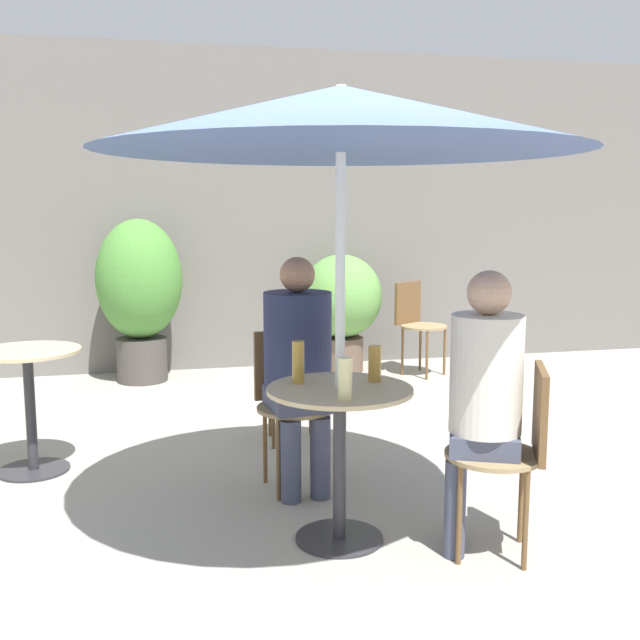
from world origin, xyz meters
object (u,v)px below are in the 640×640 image
cafe_table_far (29,388)px  beer_glass_0 (298,362)px  seated_person_1 (299,356)px  potted_plant_0 (139,288)px  beer_glass_1 (345,379)px  beer_glass_2 (375,363)px  bistro_chair_0 (515,441)px  cafe_table_near (340,431)px  bistro_chair_1 (291,392)px  seated_person_0 (483,388)px  potted_plant_1 (341,303)px  bistro_chair_4 (416,318)px  umbrella (341,119)px  bistro_chair_3 (294,367)px

cafe_table_far → beer_glass_0: (1.35, -1.16, 0.33)m
seated_person_1 → potted_plant_0: 3.03m
beer_glass_1 → potted_plant_0: size_ratio=0.13×
beer_glass_1 → beer_glass_2: 0.37m
bistro_chair_0 → cafe_table_near: bearing=-90.0°
potted_plant_0 → cafe_table_near: bearing=-75.6°
cafe_table_far → bistro_chair_1: bearing=-19.8°
bistro_chair_0 → seated_person_1: bearing=-116.6°
bistro_chair_1 → seated_person_0: seated_person_0 is taller
bistro_chair_1 → bistro_chair_0: bearing=-60.0°
seated_person_0 → seated_person_1: size_ratio=0.99×
beer_glass_2 → potted_plant_1: (0.73, 3.45, -0.16)m
bistro_chair_4 → cafe_table_near: bearing=-148.9°
beer_glass_2 → seated_person_0: bearing=-41.7°
cafe_table_near → potted_plant_1: potted_plant_1 is taller
bistro_chair_1 → cafe_table_far: bearing=154.2°
beer_glass_2 → umbrella: bearing=-155.5°
seated_person_0 → umbrella: 1.31m
umbrella → seated_person_1: bearing=95.9°
cafe_table_near → bistro_chair_1: bistro_chair_1 is taller
bistro_chair_1 → beer_glass_0: bearing=-103.5°
seated_person_0 → umbrella: size_ratio=0.59×
cafe_table_near → bistro_chair_3: (0.06, 1.42, 0.00)m
potted_plant_0 → beer_glass_1: bearing=-76.8°
cafe_table_far → umbrella: 2.44m
cafe_table_near → beer_glass_2: size_ratio=4.28×
cafe_table_far → beer_glass_0: beer_glass_0 is taller
bistro_chair_4 → beer_glass_2: (-1.38, -3.19, 0.29)m
seated_person_1 → beer_glass_2: (0.26, -0.54, 0.06)m
bistro_chair_0 → beer_glass_0: beer_glass_0 is taller
beer_glass_2 → potted_plant_0: bearing=107.7°
seated_person_0 → potted_plant_1: (0.35, 3.79, -0.10)m
potted_plant_0 → potted_plant_1: 1.84m
beer_glass_2 → umbrella: size_ratio=0.08×
seated_person_0 → seated_person_1: 1.09m
seated_person_1 → umbrella: bearing=-90.0°
bistro_chair_0 → potted_plant_0: bearing=-133.2°
bistro_chair_3 → beer_glass_0: (-0.23, -1.29, 0.30)m
seated_person_1 → beer_glass_0: bearing=-107.4°
bistro_chair_1 → potted_plant_1: size_ratio=0.77×
seated_person_0 → potted_plant_0: (-1.48, 3.79, 0.07)m
bistro_chair_4 → seated_person_1: bearing=-155.0°
potted_plant_0 → umbrella: bearing=-75.6°
bistro_chair_3 → potted_plant_0: size_ratio=0.59×
cafe_table_far → umbrella: bearing=-40.3°
bistro_chair_3 → potted_plant_1: potted_plant_1 is taller
bistro_chair_0 → seated_person_0: bearing=-90.0°
bistro_chair_4 → umbrella: (-1.57, -3.27, 1.38)m
seated_person_1 → beer_glass_2: bearing=-70.6°
seated_person_1 → beer_glass_0: 0.51m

